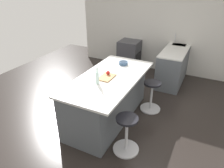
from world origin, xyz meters
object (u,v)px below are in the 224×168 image
(stool_by_window, at_px, (151,97))
(stool_middle, at_px, (126,135))
(fruit_bowl, at_px, (123,63))
(cutting_board, at_px, (107,77))
(kitchen_island, at_px, (108,97))
(apple_red, at_px, (108,73))
(oven_range, at_px, (129,55))
(water_bottle, at_px, (97,77))

(stool_by_window, distance_m, stool_middle, 1.35)
(fruit_bowl, bearing_deg, cutting_board, -1.56)
(kitchen_island, distance_m, apple_red, 0.52)
(apple_red, bearing_deg, fruit_bowl, 176.32)
(oven_range, height_order, apple_red, apple_red)
(stool_by_window, relative_size, stool_middle, 1.00)
(stool_middle, bearing_deg, cutting_board, -132.06)
(oven_range, height_order, stool_by_window, oven_range)
(cutting_board, distance_m, apple_red, 0.11)
(oven_range, relative_size, stool_by_window, 1.32)
(kitchen_island, height_order, cutting_board, cutting_board)
(oven_range, distance_m, apple_red, 2.70)
(stool_middle, distance_m, apple_red, 1.22)
(apple_red, xyz_separation_m, fruit_bowl, (-0.62, 0.04, -0.02))
(water_bottle, bearing_deg, stool_middle, 64.76)
(kitchen_island, distance_m, fruit_bowl, 0.83)
(kitchen_island, bearing_deg, stool_middle, 45.98)
(oven_range, xyz_separation_m, apple_red, (2.57, 0.61, 0.56))
(kitchen_island, xyz_separation_m, cutting_board, (0.06, 0.01, 0.48))
(oven_range, bearing_deg, fruit_bowl, 18.43)
(apple_red, bearing_deg, oven_range, -166.68)
(oven_range, height_order, cutting_board, cutting_board)
(kitchen_island, height_order, water_bottle, water_bottle)
(stool_middle, height_order, water_bottle, water_bottle)
(stool_middle, distance_m, water_bottle, 1.09)
(apple_red, relative_size, water_bottle, 0.24)
(kitchen_island, relative_size, water_bottle, 6.86)
(fruit_bowl, bearing_deg, stool_by_window, 91.18)
(stool_middle, xyz_separation_m, water_bottle, (-0.34, -0.72, 0.75))
(apple_red, height_order, fruit_bowl, apple_red)
(stool_by_window, distance_m, cutting_board, 1.19)
(stool_middle, height_order, apple_red, apple_red)
(stool_by_window, distance_m, water_bottle, 1.45)
(stool_by_window, bearing_deg, cutting_board, -43.03)
(kitchen_island, distance_m, water_bottle, 0.68)
(stool_by_window, xyz_separation_m, cutting_board, (0.74, -0.69, 0.64))
(fruit_bowl, bearing_deg, apple_red, -3.68)
(kitchen_island, bearing_deg, water_bottle, -2.94)
(cutting_board, distance_m, fruit_bowl, 0.72)
(oven_range, bearing_deg, cutting_board, 13.27)
(kitchen_island, relative_size, cutting_board, 5.96)
(oven_range, xyz_separation_m, water_bottle, (2.95, 0.60, 0.62))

